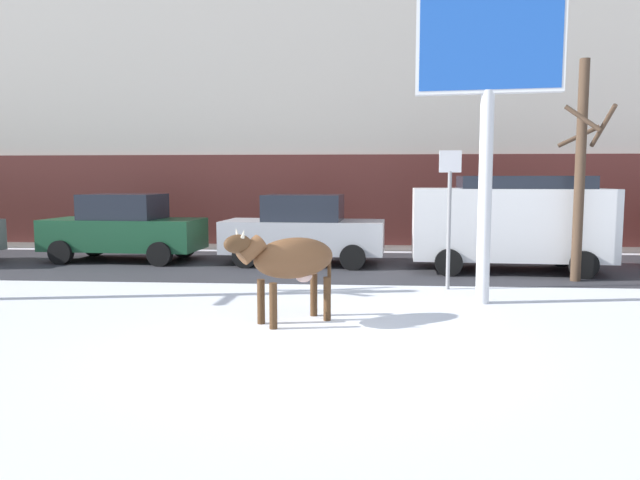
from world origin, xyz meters
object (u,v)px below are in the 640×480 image
cow_brown (290,260)px  car_white_van (510,221)px  street_sign (449,208)px  car_silver_sedan (304,230)px  billboard (489,60)px  car_darkgreen_sedan (124,228)px  bare_tree_right_lot (581,167)px

cow_brown → car_white_van: 7.31m
cow_brown → street_sign: bearing=47.2°
cow_brown → car_silver_sedan: car_silver_sedan is taller
billboard → car_darkgreen_sedan: bearing=150.2°
car_darkgreen_sedan → street_sign: size_ratio=1.52×
billboard → car_white_van: (1.38, 3.89, -3.07)m
bare_tree_right_lot → cow_brown: bearing=-143.8°
cow_brown → car_darkgreen_sedan: car_darkgreen_sedan is taller
street_sign → car_silver_sedan: bearing=134.5°
cow_brown → bare_tree_right_lot: 7.39m
cow_brown → car_darkgreen_sedan: bearing=128.9°
car_darkgreen_sedan → car_white_van: size_ratio=0.91×
billboard → car_darkgreen_sedan: 10.61m
cow_brown → car_white_van: bearing=50.2°
car_white_van → street_sign: 3.14m
car_darkgreen_sedan → bare_tree_right_lot: size_ratio=0.89×
car_darkgreen_sedan → cow_brown: bearing=-51.1°
cow_brown → bare_tree_right_lot: bearing=36.2°
car_darkgreen_sedan → bare_tree_right_lot: bare_tree_right_lot is taller
cow_brown → car_silver_sedan: size_ratio=0.41×
car_silver_sedan → car_darkgreen_sedan: bearing=176.8°
cow_brown → bare_tree_right_lot: size_ratio=0.36×
bare_tree_right_lot → car_white_van: bearing=130.8°
car_darkgreen_sedan → car_silver_sedan: 4.99m
billboard → street_sign: 3.01m
billboard → bare_tree_right_lot: billboard is taller
bare_tree_right_lot → street_sign: bearing=-158.2°
car_white_van → street_sign: (-1.82, -2.53, 0.43)m
cow_brown → billboard: bearing=27.6°
cow_brown → billboard: (3.29, 1.72, 3.32)m
car_darkgreen_sedan → car_white_van: bearing=-6.3°
street_sign → billboard: bearing=-72.4°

